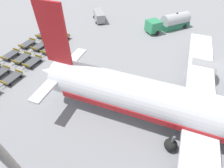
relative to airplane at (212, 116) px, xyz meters
The scene contains 14 objects.
ground_plane 13.57m from the airplane, 169.95° to the left, with size 500.00×500.00×0.00m, color gray.
airplane is the anchor object (origin of this frame).
fuel_tanker_primary 24.80m from the airplane, 169.36° to the right, with size 8.30×8.85×3.19m.
service_van 31.27m from the airplane, 140.07° to the right, with size 5.13×4.03×1.99m.
baggage_dolly_row_near_col_a 31.25m from the airplane, 116.33° to the right, with size 3.52×1.75×0.92m.
baggage_dolly_row_near_col_b 30.32m from the airplane, 109.01° to the right, with size 3.53×1.81×0.92m.
baggage_dolly_row_near_col_c 29.73m from the airplane, 101.69° to the right, with size 3.53×1.80×0.92m.
baggage_dolly_row_mid_a_col_a 29.33m from the airplane, 117.96° to the right, with size 3.53×1.85×0.92m.
baggage_dolly_row_mid_a_col_b 27.93m from the airplane, 110.61° to the right, with size 3.53×1.84×0.92m.
baggage_dolly_row_mid_a_col_c 27.29m from the airplane, 102.13° to the right, with size 3.52×1.77×0.92m.
baggage_dolly_row_mid_b_col_a 27.04m from the airplane, 119.62° to the right, with size 3.53×1.81×0.92m.
baggage_dolly_row_mid_b_col_b 25.79m from the airplane, 111.32° to the right, with size 3.53×1.81×0.92m.
baggage_dolly_row_mid_b_col_c 25.05m from the airplane, 102.44° to the right, with size 3.53×1.84×0.92m.
baggage_dolly_row_mid_b_col_d 24.99m from the airplane, 92.94° to the right, with size 3.54×1.85×0.92m.
Camera 1 is at (25.31, -8.51, 16.46)m, focal length 28.00 mm.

